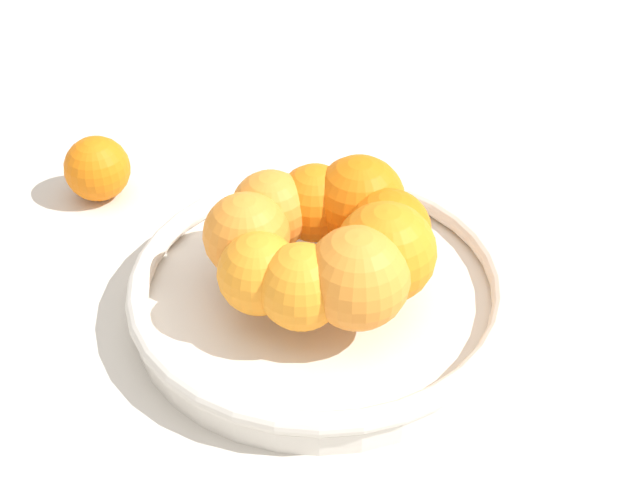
# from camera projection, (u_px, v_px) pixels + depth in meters

# --- Properties ---
(ground_plane) EXTENTS (4.00, 4.00, 0.00)m
(ground_plane) POSITION_uv_depth(u_px,v_px,m) (320.00, 309.00, 0.77)
(ground_plane) COLOR beige
(fruit_bowl) EXTENTS (0.33, 0.33, 0.04)m
(fruit_bowl) POSITION_uv_depth(u_px,v_px,m) (320.00, 292.00, 0.76)
(fruit_bowl) COLOR silver
(fruit_bowl) RESTS_ON ground_plane
(orange_pile) EXTENTS (0.19, 0.19, 0.08)m
(orange_pile) POSITION_uv_depth(u_px,v_px,m) (329.00, 240.00, 0.72)
(orange_pile) COLOR orange
(orange_pile) RESTS_ON fruit_bowl
(stray_orange) EXTENTS (0.07, 0.07, 0.07)m
(stray_orange) POSITION_uv_depth(u_px,v_px,m) (97.00, 169.00, 0.88)
(stray_orange) COLOR orange
(stray_orange) RESTS_ON ground_plane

